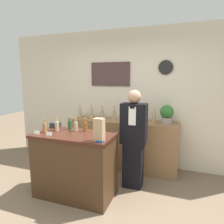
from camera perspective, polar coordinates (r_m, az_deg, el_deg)
ground_plane at (r=2.81m, az=-9.45°, el=-29.03°), size 14.00×14.00×0.00m
back_wall at (r=4.07m, az=3.74°, el=4.06°), size 5.20×0.09×2.70m
back_shelf at (r=3.96m, az=3.32°, el=-9.19°), size 2.05×0.48×0.95m
display_counter at (r=3.12m, az=-10.49°, el=-14.58°), size 1.18×0.63×0.95m
shopkeeper at (r=3.21m, az=6.19°, el=-7.88°), size 0.40×0.25×1.57m
potted_plant at (r=3.69m, az=15.38°, el=-0.53°), size 0.24×0.24×0.33m
paper_bag at (r=2.54m, az=-3.69°, el=-5.12°), size 0.13×0.10×0.30m
tape_dispenser at (r=2.54m, az=-3.40°, el=-8.10°), size 0.09×0.06×0.07m
price_card_left at (r=3.07m, az=-20.70°, el=-5.48°), size 0.09×0.02×0.06m
price_card_right at (r=2.94m, az=-17.54°, el=-5.95°), size 0.09×0.02×0.06m
gift_box at (r=3.41m, az=-15.86°, el=-3.53°), size 0.16×0.13×0.08m
counter_bottle_0 at (r=3.13m, az=-18.76°, el=-4.16°), size 0.06×0.06×0.21m
counter_bottle_1 at (r=3.17m, az=-15.49°, el=-3.83°), size 0.06×0.06×0.21m
counter_bottle_2 at (r=3.21m, az=-12.00°, el=-3.50°), size 0.06×0.06×0.21m
counter_bottle_3 at (r=3.08m, az=-10.29°, el=-3.99°), size 0.06×0.06×0.21m
counter_bottle_4 at (r=3.05m, az=-7.64°, el=-4.07°), size 0.06×0.06×0.21m
shelf_bottle_0 at (r=4.17m, az=-9.13°, el=-0.15°), size 0.07×0.07×0.28m
shelf_bottle_1 at (r=4.07m, az=-5.90°, el=-0.31°), size 0.07×0.07×0.28m
shelf_bottle_2 at (r=3.95m, az=-2.75°, el=-0.58°), size 0.07×0.07×0.28m
shelf_bottle_3 at (r=3.86m, az=0.69°, el=-0.81°), size 0.07×0.07×0.28m
shelf_bottle_4 at (r=3.78m, az=4.29°, el=-1.05°), size 0.07×0.07×0.28m
shelf_bottle_5 at (r=3.72m, az=8.02°, el=-1.28°), size 0.07×0.07×0.28m
shelf_bottle_6 at (r=3.69m, az=11.89°, el=-1.49°), size 0.07×0.07×0.28m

